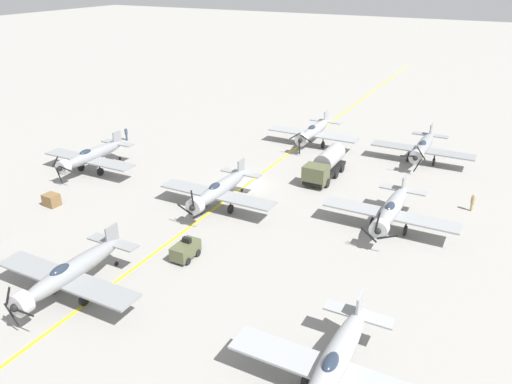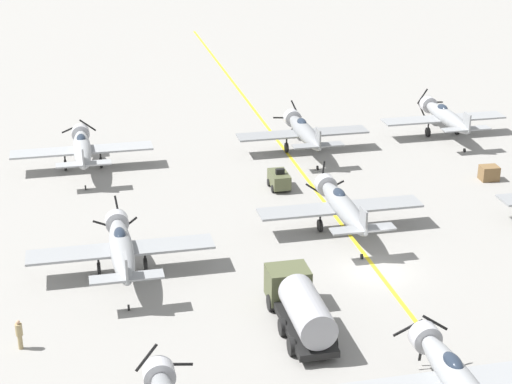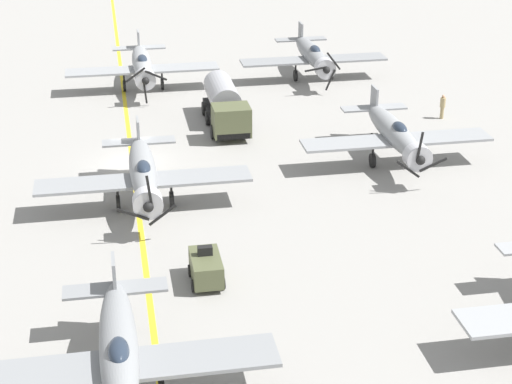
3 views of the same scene
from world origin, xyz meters
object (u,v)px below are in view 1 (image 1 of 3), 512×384
airplane_far_left (334,363)px  ground_crew_inspecting (126,133)px  ground_crew_walking (473,202)px  airplane_mid_left (391,210)px  airplane_mid_right (91,156)px  traffic_cone (114,137)px  fuel_tanker (325,165)px  tow_tractor (186,250)px  airplane_mid_center (219,190)px  airplane_near_left (423,147)px  airplane_near_center (314,131)px  airplane_far_center (69,273)px  supply_crate_by_tanker (51,200)px

airplane_far_left → ground_crew_inspecting: bearing=-53.6°
ground_crew_walking → airplane_mid_left: bearing=50.6°
airplane_mid_right → ground_crew_walking: 41.24m
ground_crew_walking → traffic_cone: 46.30m
fuel_tanker → tow_tractor: (4.04, 21.40, -0.72)m
ground_crew_inspecting → fuel_tanker: bearing=-179.5°
airplane_far_left → airplane_mid_center: 24.44m
airplane_far_left → airplane_mid_left: airplane_mid_left is taller
traffic_cone → tow_tractor: bearing=142.1°
airplane_near_left → tow_tractor: (12.78, 31.33, -1.22)m
airplane_mid_right → airplane_mid_center: airplane_mid_center is taller
airplane_near_left → fuel_tanker: (8.74, 9.93, -0.50)m
airplane_far_left → ground_crew_walking: bearing=-116.7°
airplane_near_center → airplane_far_center: airplane_far_center is taller
airplane_near_left → traffic_cone: 40.80m
airplane_mid_center → airplane_far_center: size_ratio=1.00×
airplane_far_left → fuel_tanker: bearing=-86.5°
traffic_cone → airplane_far_center: bearing=127.8°
supply_crate_by_tanker → traffic_cone: (9.03, -18.80, -0.33)m
airplane_near_center → supply_crate_by_tanker: bearing=78.2°
airplane_far_center → airplane_mid_right: bearing=-50.4°
tow_tractor → ground_crew_inspecting: bearing=-40.7°
airplane_mid_center → traffic_cone: airplane_mid_center is taller
airplane_near_center → traffic_cone: airplane_near_center is taller
traffic_cone → ground_crew_walking: bearing=179.3°
airplane_mid_center → tow_tractor: (-2.38, 9.08, -1.22)m
airplane_near_left → traffic_cone: (39.35, 10.63, -1.74)m
airplane_near_left → tow_tractor: airplane_near_left is taller
airplane_mid_left → airplane_far_center: airplane_mid_left is taller
fuel_tanker → ground_crew_walking: fuel_tanker is taller
airplane_mid_right → fuel_tanker: 26.76m
airplane_mid_right → ground_crew_walking: airplane_mid_right is taller
airplane_mid_left → ground_crew_inspecting: (38.18, -8.57, -1.01)m
ground_crew_walking → ground_crew_inspecting: ground_crew_inspecting is taller
airplane_mid_right → airplane_far_center: airplane_far_center is taller
airplane_far_center → ground_crew_inspecting: (20.36, -29.24, -1.01)m
airplane_near_left → airplane_mid_right: bearing=44.1°
ground_crew_inspecting → supply_crate_by_tanker: (-7.10, 19.26, -0.39)m
airplane_far_center → tow_tractor: size_ratio=4.62×
airplane_mid_right → airplane_near_left: (-33.13, -20.94, -0.00)m
ground_crew_walking → supply_crate_by_tanker: ground_crew_walking is taller
airplane_mid_left → traffic_cone: bearing=1.3°
airplane_near_center → tow_tractor: airplane_near_center is taller
ground_crew_inspecting → tow_tractor: bearing=139.3°
airplane_near_center → airplane_far_left: 42.09m
airplane_mid_center → ground_crew_inspecting: 25.35m
airplane_near_center → airplane_mid_center: bearing=104.5°
airplane_mid_right → airplane_mid_left: bearing=-162.7°
tow_tractor → fuel_tanker: bearing=-100.7°
fuel_tanker → ground_crew_walking: size_ratio=4.45×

